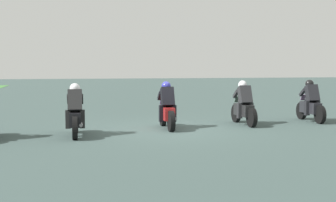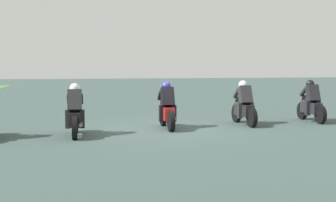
{
  "view_description": "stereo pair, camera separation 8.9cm",
  "coord_description": "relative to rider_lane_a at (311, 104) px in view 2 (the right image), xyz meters",
  "views": [
    {
      "loc": [
        -14.05,
        3.05,
        2.0
      ],
      "look_at": [
        0.03,
        -0.03,
        0.9
      ],
      "focal_mm": 49.02,
      "sensor_mm": 36.0,
      "label": 1
    },
    {
      "loc": [
        -14.07,
        2.96,
        2.0
      ],
      "look_at": [
        0.03,
        -0.03,
        0.9
      ],
      "focal_mm": 49.02,
      "sensor_mm": 36.0,
      "label": 2
    }
  ],
  "objects": [
    {
      "name": "rider_lane_c",
      "position": [
        -0.75,
        5.48,
        0.0
      ],
      "size": [
        2.04,
        0.54,
        1.51
      ],
      "rotation": [
        0.0,
        0.0,
        -0.02
      ],
      "color": "black",
      "rests_on": "ground_plane"
    },
    {
      "name": "rider_lane_d",
      "position": [
        -1.73,
        8.37,
        0.0
      ],
      "size": [
        2.04,
        0.55,
        1.51
      ],
      "rotation": [
        0.0,
        0.0,
        -0.03
      ],
      "color": "black",
      "rests_on": "ground_plane"
    },
    {
      "name": "rider_lane_b",
      "position": [
        -0.36,
        2.71,
        0.0
      ],
      "size": [
        2.04,
        0.54,
        1.51
      ],
      "rotation": [
        0.0,
        0.0,
        0.01
      ],
      "color": "black",
      "rests_on": "ground_plane"
    },
    {
      "name": "ground_plane",
      "position": [
        -0.97,
        5.52,
        -0.62
      ],
      "size": [
        120.0,
        120.0,
        0.0
      ],
      "primitive_type": "plane",
      "color": "#3C4F4C"
    },
    {
      "name": "rider_lane_a",
      "position": [
        0.0,
        0.0,
        0.0
      ],
      "size": [
        2.04,
        0.55,
        1.51
      ],
      "rotation": [
        0.0,
        0.0,
        -0.04
      ],
      "color": "black",
      "rests_on": "ground_plane"
    }
  ]
}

